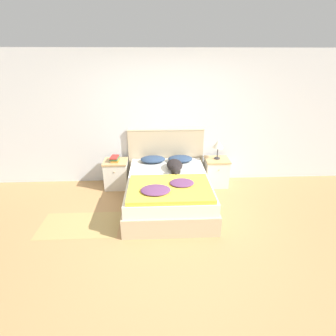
% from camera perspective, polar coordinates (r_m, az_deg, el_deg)
% --- Properties ---
extents(ground_plane, '(16.00, 16.00, 0.00)m').
position_cam_1_polar(ground_plane, '(3.79, 0.88, -16.24)').
color(ground_plane, tan).
extents(wall_back, '(9.00, 0.06, 2.55)m').
position_cam_1_polar(wall_back, '(5.18, -0.52, 10.54)').
color(wall_back, silver).
rests_on(wall_back, ground_plane).
extents(bed, '(1.42, 1.91, 0.51)m').
position_cam_1_polar(bed, '(4.55, 0.12, -5.12)').
color(bed, '#C6B28E').
rests_on(bed, ground_plane).
extents(headboard, '(1.50, 0.06, 1.11)m').
position_cam_1_polar(headboard, '(5.31, -0.41, 2.98)').
color(headboard, '#C6B28E').
rests_on(headboard, ground_plane).
extents(nightstand_left, '(0.46, 0.44, 0.55)m').
position_cam_1_polar(nightstand_left, '(5.24, -11.18, -1.26)').
color(nightstand_left, silver).
rests_on(nightstand_left, ground_plane).
extents(nightstand_right, '(0.46, 0.44, 0.55)m').
position_cam_1_polar(nightstand_right, '(5.32, 10.45, -0.85)').
color(nightstand_right, silver).
rests_on(nightstand_right, ground_plane).
extents(pillow_left, '(0.48, 0.33, 0.11)m').
position_cam_1_polar(pillow_left, '(5.08, -3.31, 1.91)').
color(pillow_left, navy).
rests_on(pillow_left, bed).
extents(pillow_right, '(0.48, 0.33, 0.11)m').
position_cam_1_polar(pillow_right, '(5.10, 2.71, 2.01)').
color(pillow_right, navy).
rests_on(pillow_right, bed).
extents(quilt, '(1.26, 0.91, 0.11)m').
position_cam_1_polar(quilt, '(4.00, 0.31, -4.44)').
color(quilt, yellow).
rests_on(quilt, bed).
extents(dog, '(0.29, 0.68, 0.18)m').
position_cam_1_polar(dog, '(4.70, 1.49, 0.42)').
color(dog, black).
rests_on(dog, bed).
extents(book_stack, '(0.17, 0.24, 0.10)m').
position_cam_1_polar(book_stack, '(5.10, -11.52, 1.97)').
color(book_stack, orange).
rests_on(book_stack, nightstand_left).
extents(table_lamp, '(0.20, 0.20, 0.38)m').
position_cam_1_polar(table_lamp, '(5.14, 10.85, 5.01)').
color(table_lamp, '#2D2D33').
rests_on(table_lamp, nightstand_right).
extents(rug, '(1.21, 0.69, 0.00)m').
position_cam_1_polar(rug, '(4.36, -18.59, -11.65)').
color(rug, tan).
rests_on(rug, ground_plane).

